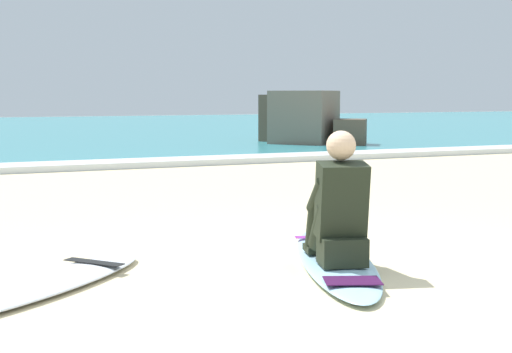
% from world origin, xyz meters
% --- Properties ---
extents(ground_plane, '(80.00, 80.00, 0.00)m').
position_xyz_m(ground_plane, '(0.00, 0.00, 0.00)').
color(ground_plane, beige).
extents(sea, '(80.00, 28.00, 0.10)m').
position_xyz_m(sea, '(0.00, 22.43, 0.05)').
color(sea, teal).
rests_on(sea, ground).
extents(breaking_foam, '(80.00, 0.90, 0.11)m').
position_xyz_m(breaking_foam, '(0.00, 8.73, 0.06)').
color(breaking_foam, white).
rests_on(breaking_foam, ground).
extents(surfboard_main, '(1.42, 2.50, 0.08)m').
position_xyz_m(surfboard_main, '(0.23, 0.56, 0.04)').
color(surfboard_main, '#9ED1E5').
rests_on(surfboard_main, ground).
extents(surfer_seated, '(0.52, 0.76, 0.95)m').
position_xyz_m(surfer_seated, '(0.13, 0.35, 0.44)').
color(surfer_seated, black).
rests_on(surfer_seated, surfboard_main).
extents(surfboard_spare_near, '(1.94, 1.73, 0.08)m').
position_xyz_m(surfboard_spare_near, '(-1.94, 0.68, 0.04)').
color(surfboard_spare_near, silver).
rests_on(surfboard_spare_near, ground).
extents(rock_outcrop_distant, '(2.26, 3.06, 1.36)m').
position_xyz_m(rock_outcrop_distant, '(5.98, 11.99, 0.63)').
color(rock_outcrop_distant, '#756656').
rests_on(rock_outcrop_distant, ground).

